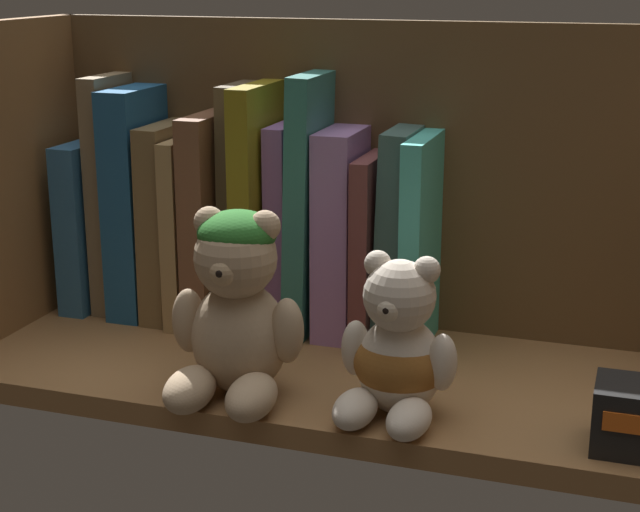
{
  "coord_description": "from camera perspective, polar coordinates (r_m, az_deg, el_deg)",
  "views": [
    {
      "loc": [
        23.28,
        -78.04,
        36.19
      ],
      "look_at": [
        -2.75,
        0.0,
        12.16
      ],
      "focal_mm": 55.89,
      "sensor_mm": 36.0,
      "label": 1
    }
  ],
  "objects": [
    {
      "name": "book_11",
      "position": [
        0.95,
        3.18,
        0.68
      ],
      "size": [
        1.71,
        12.17,
        17.57
      ],
      "primitive_type": "cube",
      "color": "brown",
      "rests_on": "shelf_board"
    },
    {
      "name": "book_6",
      "position": [
        0.98,
        -4.35,
        3.03
      ],
      "size": [
        2.06,
        9.49,
        23.58
      ],
      "primitive_type": "cube",
      "rotation": [
        0.0,
        0.01,
        0.0
      ],
      "color": "brown",
      "rests_on": "shelf_board"
    },
    {
      "name": "book_10",
      "position": [
        0.95,
        1.46,
        1.47
      ],
      "size": [
        3.54,
        10.81,
        19.76
      ],
      "primitive_type": "cube",
      "color": "#AC7DC3",
      "rests_on": "shelf_board"
    },
    {
      "name": "shelf_side_panel_left",
      "position": [
        0.99,
        -17.62,
        3.59
      ],
      "size": [
        1.6,
        26.96,
        31.42
      ],
      "primitive_type": "cube",
      "color": "olive",
      "rests_on": "ground"
    },
    {
      "name": "book_5",
      "position": [
        0.99,
        -5.7,
        2.35
      ],
      "size": [
        2.59,
        14.41,
        20.76
      ],
      "primitive_type": "cube",
      "color": "brown",
      "rests_on": "shelf_board"
    },
    {
      "name": "book_12",
      "position": [
        0.94,
        4.63,
        1.28
      ],
      "size": [
        3.07,
        9.93,
        20.1
      ],
      "primitive_type": "cube",
      "rotation": [
        0.0,
        0.03,
        0.0
      ],
      "color": "#416460",
      "rests_on": "shelf_board"
    },
    {
      "name": "book_4",
      "position": [
        1.01,
        -6.97,
        1.8
      ],
      "size": [
        1.67,
        14.06,
        18.41
      ],
      "primitive_type": "cube",
      "color": "tan",
      "rests_on": "shelf_board"
    },
    {
      "name": "book_2",
      "position": [
        1.03,
        -9.96,
        3.24
      ],
      "size": [
        3.49,
        12.41,
        22.85
      ],
      "primitive_type": "cube",
      "color": "#20578A",
      "rests_on": "shelf_board"
    },
    {
      "name": "teddy_bear_smaller",
      "position": [
        0.78,
        4.48,
        -5.58
      ],
      "size": [
        9.68,
        10.2,
        13.14
      ],
      "color": "beige",
      "rests_on": "shelf_board"
    },
    {
      "name": "shelf_board",
      "position": [
        0.89,
        1.7,
        -7.09
      ],
      "size": [
        67.05,
        24.56,
        2.0
      ],
      "primitive_type": "cube",
      "color": "olive",
      "rests_on": "ground"
    },
    {
      "name": "book_7",
      "position": [
        0.97,
        -3.06,
        2.98
      ],
      "size": [
        2.16,
        14.34,
        23.73
      ],
      "primitive_type": "cube",
      "color": "olive",
      "rests_on": "shelf_board"
    },
    {
      "name": "book_9",
      "position": [
        0.95,
        -0.36,
        3.08
      ],
      "size": [
        2.85,
        11.61,
        24.82
      ],
      "primitive_type": "cube",
      "rotation": [
        0.0,
        0.03,
        0.0
      ],
      "color": "#357D75",
      "rests_on": "shelf_board"
    },
    {
      "name": "teddy_bear_larger",
      "position": [
        0.81,
        -4.85,
        -3.07
      ],
      "size": [
        11.43,
        11.59,
        15.68
      ],
      "color": "tan",
      "rests_on": "shelf_board"
    },
    {
      "name": "shelf_back_panel",
      "position": [
        0.96,
        4.0,
        3.93
      ],
      "size": [
        69.45,
        1.2,
        31.42
      ],
      "primitive_type": "cube",
      "color": "brown",
      "rests_on": "ground"
    },
    {
      "name": "book_1",
      "position": [
        1.04,
        -11.47,
        3.63
      ],
      "size": [
        1.99,
        10.19,
        23.91
      ],
      "primitive_type": "cube",
      "rotation": [
        0.0,
        0.0,
        0.0
      ],
      "color": "#856F4F",
      "rests_on": "shelf_board"
    },
    {
      "name": "book_8",
      "position": [
        0.97,
        -1.71,
        1.81
      ],
      "size": [
        1.98,
        9.59,
        19.99
      ],
      "primitive_type": "cube",
      "color": "#A36BBE",
      "rests_on": "shelf_board"
    },
    {
      "name": "book_13",
      "position": [
        0.93,
        6.12,
        1.07
      ],
      "size": [
        1.87,
        14.69,
        19.74
      ],
      "primitive_type": "cube",
      "color": "#4DC8B9",
      "rests_on": "shelf_board"
    },
    {
      "name": "book_0",
      "position": [
        1.06,
        -12.66,
        1.94
      ],
      "size": [
        2.86,
        12.24,
        17.17
      ],
      "primitive_type": "cube",
      "rotation": [
        0.0,
        0.0,
        0.0
      ],
      "color": "teal",
      "rests_on": "shelf_board"
    },
    {
      "name": "book_3",
      "position": [
        1.02,
        -8.24,
        2.2
      ],
      "size": [
        2.74,
        12.68,
        19.53
      ],
      "primitive_type": "cube",
      "rotation": [
        0.0,
        0.01,
        0.0
      ],
      "color": "brown",
      "rests_on": "shelf_board"
    }
  ]
}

